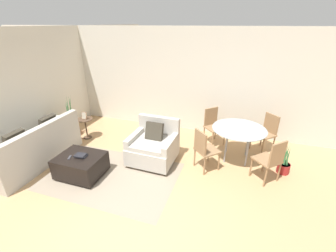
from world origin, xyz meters
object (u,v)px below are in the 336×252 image
object	(u,v)px
tv_remote_primary	(70,157)
dining_chair_near_left	(204,148)
book_stack	(81,156)
side_table	(86,125)
potted_plant	(72,126)
potted_plant_small	(284,165)
picture_frame	(84,116)
ottoman	(81,165)
dining_chair_far_right	(267,130)
dining_chair_near_right	(271,158)
armchair	(153,146)
dining_table	(239,132)
dining_chair_far_left	(213,123)
couch	(34,150)

from	to	relation	value
tv_remote_primary	dining_chair_near_left	distance (m)	2.65
book_stack	side_table	world-z (taller)	side_table
potted_plant	potted_plant_small	xyz separation A→B (m)	(5.25, -0.05, -0.08)
picture_frame	ottoman	bearing A→B (deg)	-56.88
ottoman	dining_chair_far_right	bearing A→B (deg)	32.21
book_stack	ottoman	bearing A→B (deg)	179.00
tv_remote_primary	potted_plant_small	size ratio (longest dim) A/B	0.22
picture_frame	dining_chair_near_right	distance (m)	4.48
side_table	armchair	bearing A→B (deg)	-12.11
armchair	dining_chair_near_left	size ratio (longest dim) A/B	1.08
dining_table	dining_chair_near_right	bearing A→B (deg)	-45.00
dining_chair_far_left	dining_chair_far_right	world-z (taller)	same
tv_remote_primary	potted_plant_small	xyz separation A→B (m)	(4.02, 1.47, -0.26)
armchair	ottoman	world-z (taller)	armchair
dining_table	dining_chair_far_left	size ratio (longest dim) A/B	1.27
potted_plant	dining_chair_far_left	xyz separation A→B (m)	(3.66, 0.81, 0.25)
tv_remote_primary	dining_chair_far_right	distance (m)	4.36
couch	dining_table	size ratio (longest dim) A/B	1.80
picture_frame	dining_table	bearing A→B (deg)	2.96
side_table	dining_chair_far_right	xyz separation A→B (m)	(4.45, 0.83, 0.13)
potted_plant_small	dining_chair_near_right	bearing A→B (deg)	-129.13
dining_chair_far_right	ottoman	bearing A→B (deg)	-147.79
dining_chair_far_right	dining_chair_near_left	bearing A→B (deg)	-135.00
armchair	dining_table	world-z (taller)	armchair
armchair	potted_plant	world-z (taller)	potted_plant
dining_table	picture_frame	bearing A→B (deg)	-177.04
armchair	potted_plant	size ratio (longest dim) A/B	0.84
picture_frame	potted_plant	bearing A→B (deg)	177.85
potted_plant_small	couch	bearing A→B (deg)	-165.59
picture_frame	dining_chair_near_right	size ratio (longest dim) A/B	0.21
ottoman	book_stack	xyz separation A→B (m)	(0.04, -0.00, 0.23)
dining_table	dining_chair_far_left	distance (m)	0.91
dining_chair_far_left	dining_chair_near_right	bearing A→B (deg)	-45.00
dining_table	potted_plant	bearing A→B (deg)	-177.60
book_stack	tv_remote_primary	size ratio (longest dim) A/B	1.55
armchair	dining_table	xyz separation A→B (m)	(1.73, 0.65, 0.32)
couch	dining_chair_near_right	size ratio (longest dim) A/B	2.29
book_stack	dining_chair_near_right	xyz separation A→B (m)	(3.50, 0.97, 0.05)
armchair	potted_plant_small	bearing A→B (deg)	8.91
side_table	dining_chair_near_left	bearing A→B (deg)	-7.73
book_stack	picture_frame	world-z (taller)	picture_frame
side_table	potted_plant_small	distance (m)	4.79
dining_chair_far_right	potted_plant_small	distance (m)	0.98
tv_remote_primary	dining_chair_far_left	world-z (taller)	dining_chair_far_left
dining_table	tv_remote_primary	bearing A→B (deg)	-150.92
dining_table	side_table	bearing A→B (deg)	-177.04
couch	tv_remote_primary	xyz separation A→B (m)	(1.11, -0.16, 0.13)
picture_frame	dining_chair_near_right	bearing A→B (deg)	-5.56
potted_plant	picture_frame	size ratio (longest dim) A/B	6.17
side_table	potted_plant	bearing A→B (deg)	177.85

